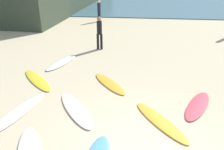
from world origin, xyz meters
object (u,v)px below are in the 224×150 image
(surfboard_2, at_px, (110,83))
(surfboard_10, at_px, (160,121))
(surfboard_9, at_px, (62,63))
(surfboard_4, at_px, (76,110))
(beachgoer_mid, at_px, (99,10))
(surfboard_8, at_px, (197,105))
(beachgoer_far, at_px, (99,31))
(surfboard_7, at_px, (18,112))
(surfboard_3, at_px, (37,80))

(surfboard_2, xyz_separation_m, surfboard_10, (1.83, -2.30, 0.00))
(surfboard_9, relative_size, surfboard_10, 0.95)
(surfboard_4, relative_size, beachgoer_mid, 1.33)
(surfboard_8, distance_m, beachgoer_far, 6.99)
(surfboard_7, bearing_deg, surfboard_4, 26.50)
(surfboard_9, height_order, surfboard_10, surfboard_9)
(surfboard_2, bearing_deg, surfboard_9, 106.49)
(surfboard_4, distance_m, surfboard_10, 2.73)
(surfboard_2, xyz_separation_m, beachgoer_mid, (-2.25, 11.33, 0.95))
(surfboard_4, xyz_separation_m, surfboard_9, (-1.71, 3.87, 0.01))
(surfboard_2, relative_size, surfboard_3, 0.87)
(surfboard_10, bearing_deg, surfboard_4, -42.31)
(surfboard_3, distance_m, surfboard_9, 1.96)
(surfboard_2, height_order, beachgoer_mid, beachgoer_mid)
(surfboard_4, height_order, surfboard_8, same)
(surfboard_7, relative_size, surfboard_8, 1.20)
(surfboard_3, height_order, surfboard_7, surfboard_7)
(beachgoer_mid, bearing_deg, surfboard_4, 141.57)
(surfboard_2, xyz_separation_m, surfboard_4, (-0.88, -1.96, 0.01))
(surfboard_7, relative_size, beachgoer_far, 1.36)
(surfboard_2, relative_size, surfboard_9, 0.96)
(surfboard_3, height_order, surfboard_4, surfboard_4)
(surfboard_2, relative_size, beachgoer_far, 1.16)
(surfboard_2, height_order, surfboard_7, surfboard_7)
(surfboard_3, xyz_separation_m, surfboard_8, (6.17, -1.26, 0.01))
(surfboard_7, height_order, beachgoer_mid, beachgoer_mid)
(surfboard_4, distance_m, beachgoer_far, 6.26)
(surfboard_7, xyz_separation_m, surfboard_8, (5.83, 1.05, -0.00))
(surfboard_10, relative_size, beachgoer_mid, 1.32)
(surfboard_7, bearing_deg, surfboard_8, 25.37)
(surfboard_8, height_order, beachgoer_far, beachgoer_far)
(surfboard_3, distance_m, beachgoer_far, 4.76)
(surfboard_10, height_order, beachgoer_mid, beachgoer_mid)
(surfboard_7, distance_m, beachgoer_far, 6.80)
(surfboard_4, bearing_deg, surfboard_8, 154.49)
(surfboard_8, relative_size, beachgoer_mid, 1.18)
(surfboard_3, relative_size, surfboard_7, 0.98)
(surfboard_3, xyz_separation_m, beachgoer_far, (1.95, 4.22, 1.00))
(surfboard_3, relative_size, surfboard_8, 1.18)
(surfboard_2, bearing_deg, surfboard_8, -59.23)
(surfboard_2, height_order, surfboard_9, surfboard_9)
(surfboard_9, height_order, beachgoer_far, beachgoer_far)
(surfboard_10, bearing_deg, beachgoer_far, -101.25)
(surfboard_4, bearing_deg, surfboard_7, -23.88)
(surfboard_7, relative_size, beachgoer_mid, 1.42)
(surfboard_8, height_order, surfboard_10, surfboard_8)
(surfboard_9, bearing_deg, beachgoer_far, 76.44)
(surfboard_4, bearing_deg, beachgoer_mid, -119.35)
(beachgoer_far, bearing_deg, beachgoer_mid, -81.40)
(surfboard_8, xyz_separation_m, beachgoer_mid, (-5.40, 12.60, 0.95))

